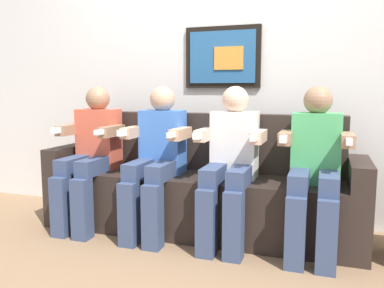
# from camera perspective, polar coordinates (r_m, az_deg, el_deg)

# --- Properties ---
(ground_plane) EXTENTS (6.23, 6.23, 0.00)m
(ground_plane) POSITION_cam_1_polar(r_m,az_deg,el_deg) (2.87, -1.00, -14.39)
(ground_plane) COLOR #8C6B4C
(back_wall_assembly) EXTENTS (4.80, 0.10, 2.60)m
(back_wall_assembly) POSITION_cam_1_polar(r_m,az_deg,el_deg) (3.39, 3.45, 11.44)
(back_wall_assembly) COLOR silver
(back_wall_assembly) RESTS_ON ground_plane
(couch) EXTENTS (2.40, 0.58, 0.90)m
(couch) POSITION_cam_1_polar(r_m,az_deg,el_deg) (3.07, 1.08, -6.78)
(couch) COLOR #2D231E
(couch) RESTS_ON ground_plane
(person_leftmost) EXTENTS (0.46, 0.56, 1.11)m
(person_leftmost) POSITION_cam_1_polar(r_m,az_deg,el_deg) (3.22, -14.32, -0.99)
(person_leftmost) COLOR #D8593F
(person_leftmost) RESTS_ON ground_plane
(person_left_center) EXTENTS (0.46, 0.56, 1.11)m
(person_left_center) POSITION_cam_1_polar(r_m,az_deg,el_deg) (2.95, -5.13, -1.55)
(person_left_center) COLOR #3F72CC
(person_left_center) RESTS_ON ground_plane
(person_right_center) EXTENTS (0.46, 0.56, 1.11)m
(person_right_center) POSITION_cam_1_polar(r_m,az_deg,el_deg) (2.77, 5.57, -2.16)
(person_right_center) COLOR white
(person_right_center) RESTS_ON ground_plane
(person_rightmost) EXTENTS (0.46, 0.56, 1.11)m
(person_rightmost) POSITION_cam_1_polar(r_m,az_deg,el_deg) (2.70, 17.27, -2.73)
(person_rightmost) COLOR #4CB266
(person_rightmost) RESTS_ON ground_plane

